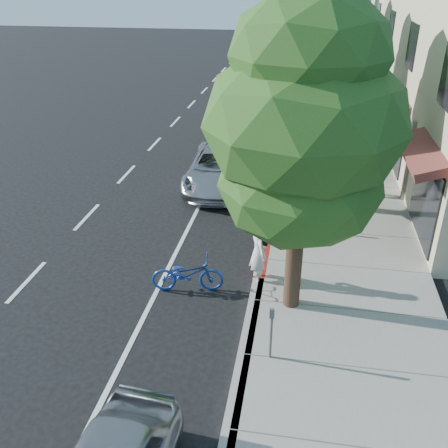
% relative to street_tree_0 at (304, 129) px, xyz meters
% --- Properties ---
extents(ground, '(120.00, 120.00, 0.00)m').
position_rel_street_tree_0_xyz_m(ground, '(-0.90, 2.00, -4.59)').
color(ground, black).
rests_on(ground, ground).
extents(sidewalk, '(4.60, 56.00, 0.15)m').
position_rel_street_tree_0_xyz_m(sidewalk, '(1.40, 10.00, -4.52)').
color(sidewalk, gray).
rests_on(sidewalk, ground).
extents(curb, '(0.30, 56.00, 0.15)m').
position_rel_street_tree_0_xyz_m(curb, '(-0.90, 10.00, -4.52)').
color(curb, '#9E998E').
rests_on(curb, ground).
extents(curb_red_segment, '(0.32, 4.00, 0.15)m').
position_rel_street_tree_0_xyz_m(curb_red_segment, '(-0.90, 3.00, -4.52)').
color(curb_red_segment, maroon).
rests_on(curb_red_segment, ground).
extents(street_tree_0, '(4.31, 4.31, 7.37)m').
position_rel_street_tree_0_xyz_m(street_tree_0, '(0.00, 0.00, 0.00)').
color(street_tree_0, black).
rests_on(street_tree_0, ground).
extents(street_tree_1, '(4.60, 4.60, 7.47)m').
position_rel_street_tree_0_xyz_m(street_tree_1, '(-0.00, 6.00, 0.01)').
color(street_tree_1, black).
rests_on(street_tree_1, ground).
extents(street_tree_2, '(3.87, 3.87, 7.49)m').
position_rel_street_tree_0_xyz_m(street_tree_2, '(-0.00, 12.00, 0.18)').
color(street_tree_2, black).
rests_on(street_tree_2, ground).
extents(street_tree_3, '(4.80, 4.80, 7.64)m').
position_rel_street_tree_0_xyz_m(street_tree_3, '(-0.00, 18.00, 0.09)').
color(street_tree_3, black).
rests_on(street_tree_3, ground).
extents(street_tree_4, '(4.33, 4.33, 7.75)m').
position_rel_street_tree_0_xyz_m(street_tree_4, '(-0.00, 24.00, 0.28)').
color(street_tree_4, black).
rests_on(street_tree_4, ground).
extents(street_tree_5, '(4.29, 4.29, 7.39)m').
position_rel_street_tree_0_xyz_m(street_tree_5, '(-0.00, 30.00, 0.02)').
color(street_tree_5, black).
rests_on(street_tree_5, ground).
extents(cyclist, '(0.70, 0.81, 1.86)m').
position_rel_street_tree_0_xyz_m(cyclist, '(-0.94, 1.03, -3.66)').
color(cyclist, silver).
rests_on(cyclist, ground).
extents(bicycle, '(1.96, 0.97, 0.98)m').
position_rel_street_tree_0_xyz_m(bicycle, '(-2.70, 0.36, -4.10)').
color(bicycle, '#173A9F').
rests_on(bicycle, ground).
extents(silver_suv, '(2.58, 5.24, 1.43)m').
position_rel_street_tree_0_xyz_m(silver_suv, '(-3.10, 7.50, -3.88)').
color(silver_suv, '#A5A4A9').
rests_on(silver_suv, ground).
extents(dark_sedan, '(2.02, 4.61, 1.47)m').
position_rel_street_tree_0_xyz_m(dark_sedan, '(-2.03, 11.76, -3.86)').
color(dark_sedan, black).
rests_on(dark_sedan, ground).
extents(white_pickup, '(2.26, 5.29, 1.52)m').
position_rel_street_tree_0_xyz_m(white_pickup, '(-2.93, 17.00, -3.83)').
color(white_pickup, white).
rests_on(white_pickup, ground).
extents(dark_suv_far, '(2.51, 5.20, 1.71)m').
position_rel_street_tree_0_xyz_m(dark_suv_far, '(-3.10, 28.78, -3.74)').
color(dark_suv_far, black).
rests_on(dark_suv_far, ground).
extents(pedestrian, '(1.14, 1.10, 1.85)m').
position_rel_street_tree_0_xyz_m(pedestrian, '(2.43, 7.24, -3.52)').
color(pedestrian, black).
rests_on(pedestrian, sidewalk).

